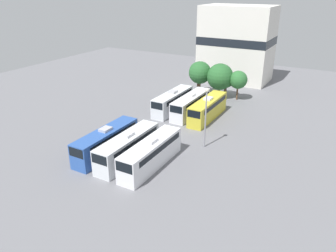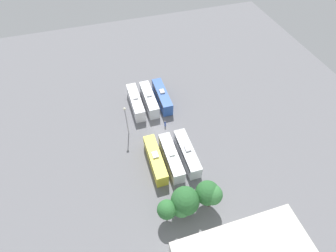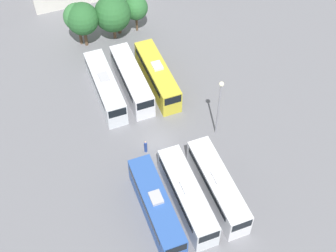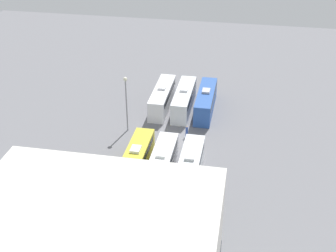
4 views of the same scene
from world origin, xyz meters
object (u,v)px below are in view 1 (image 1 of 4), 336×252
Objects in this scene: tree_1 at (200,73)px; tree_0 at (198,71)px; bus_0 at (107,141)px; tree_3 at (226,79)px; bus_4 at (191,104)px; bus_1 at (128,146)px; bus_2 at (151,153)px; light_pole at (206,108)px; depot_building at (237,44)px; worker_person at (151,128)px; tree_2 at (220,77)px; tree_4 at (238,80)px; bus_5 at (208,108)px; bus_3 at (173,101)px.

tree_0 is at bearing 137.06° from tree_1.
bus_0 is 31.28m from tree_3.
bus_1 is at bearing -89.94° from bus_4.
light_pole reaches higher than bus_2.
bus_4 is at bearing -88.05° from depot_building.
bus_4 is at bearing 80.61° from worker_person.
tree_2 reaches higher than tree_0.
bus_0 is 7.01m from bus_2.
tree_1 is at bearing -175.92° from tree_4.
worker_person is (-5.09, -9.86, -1.00)m from bus_5.
bus_0 is 1.62× the size of tree_2.
depot_building reaches higher than worker_person.
bus_1 is 6.09× the size of worker_person.
bus_2 is at bearing -87.06° from tree_3.
tree_3 is at bearing 172.34° from tree_4.
bus_5 is (-0.17, 18.31, 0.00)m from bus_2.
depot_building reaches higher than tree_1.
worker_person is (1.75, 8.47, -1.00)m from bus_0.
bus_3 is 1.93× the size of tree_4.
light_pole is (8.93, -0.35, 4.91)m from worker_person.
bus_3 is at bearing -88.09° from tree_0.
tree_1 is (0.13, 29.84, 2.73)m from bus_0.
bus_4 is 12.24m from tree_3.
light_pole is 22.50m from tree_4.
tree_4 is (6.26, 21.93, 3.15)m from worker_person.
bus_5 is 1.62× the size of tree_2.
tree_4 is (3.58, 0.48, -0.26)m from tree_2.
tree_2 is at bearing -82.80° from depot_building.
worker_person is 23.02m from tree_4.
bus_0 and bus_5 have the same top height.
depot_building is at bearing 86.68° from bus_0.
bus_1 is at bearing -100.43° from bus_5.
bus_4 is at bearing 124.08° from light_pole.
tree_4 is at bearing 88.10° from bus_2.
light_pole reaches higher than bus_1.
light_pole reaches higher than bus_4.
bus_5 reaches higher than worker_person.
tree_4 is (1.18, 12.07, 2.15)m from bus_5.
worker_person is 21.75m from tree_1.
light_pole is at bearing -83.17° from tree_4.
bus_3 is 15.67m from light_pole.
tree_0 is (-0.50, 30.42, 2.84)m from bus_0.
tree_1 is 0.41× the size of depot_building.
bus_0 is at bearing -93.32° from depot_building.
tree_2 is at bearing 81.56° from bus_0.
bus_3 is 6.97m from bus_5.
bus_3 is 2.06× the size of tree_3.
depot_building is (2.46, 14.76, 3.94)m from tree_1.
bus_3 is at bearing -114.86° from tree_3.
tree_4 reaches higher than bus_3.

